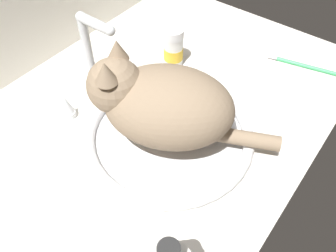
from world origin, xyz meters
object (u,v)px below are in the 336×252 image
at_px(faucet, 93,69).
at_px(toothbrush, 301,65).
at_px(pill_bottle, 173,48).
at_px(sink_basin, 168,135).
at_px(cat, 157,103).

xyz_separation_m(faucet, toothbrush, (0.41, -0.34, -0.08)).
height_order(pill_bottle, toothbrush, pill_bottle).
bearing_deg(sink_basin, faucet, 90.00).
distance_m(faucet, cat, 0.19).
xyz_separation_m(sink_basin, faucet, (0.00, 0.21, 0.08)).
distance_m(sink_basin, cat, 0.10).
distance_m(pill_bottle, toothbrush, 0.34).
height_order(faucet, pill_bottle, faucet).
height_order(sink_basin, pill_bottle, pill_bottle).
xyz_separation_m(sink_basin, cat, (-0.01, 0.02, 0.09)).
bearing_deg(pill_bottle, cat, -150.46).
bearing_deg(cat, toothbrush, -19.59).
bearing_deg(pill_bottle, sink_basin, -145.76).
bearing_deg(sink_basin, toothbrush, -17.57).
distance_m(cat, pill_bottle, 0.26).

